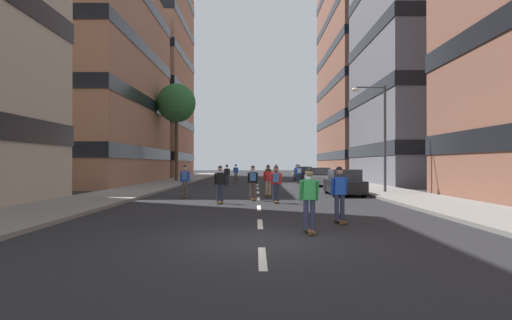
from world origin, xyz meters
The scene contains 26 objects.
ground_plane centered at (0.00, 27.75, 0.00)m, with size 166.49×166.49×0.00m, color black.
sidewalk_left centered at (-8.17, 31.22, 0.07)m, with size 3.84×76.31×0.14m, color gray.
sidewalk_right centered at (8.17, 31.22, 0.07)m, with size 3.84×76.31×0.14m, color gray.
lane_markings centered at (0.00, 28.00, 0.00)m, with size 0.16×62.20×0.01m.
building_left_mid centered at (-16.28, 30.20, 9.43)m, with size 12.49×21.76×18.69m.
building_left_far centered at (-16.28, 52.47, 14.01)m, with size 12.49×17.49×27.84m.
building_right_mid centered at (16.28, 30.20, 12.84)m, with size 12.49×16.42×25.49m.
building_right_far centered at (16.28, 52.47, 14.55)m, with size 12.49×23.75×28.91m.
parked_car_near centered at (5.05, 38.33, 0.70)m, with size 1.82×4.40×1.52m.
parked_car_mid centered at (5.05, 26.39, 0.70)m, with size 1.82×4.40×1.52m.
parked_car_far centered at (5.05, 15.46, 0.70)m, with size 1.82×4.40×1.52m.
street_tree_near centered at (-8.17, 34.46, 7.90)m, with size 3.90×3.90×9.78m.
streetlamp_right centered at (7.42, 16.65, 4.14)m, with size 2.13×0.30×6.50m.
skater_0 centered at (0.82, 23.57, 1.02)m, with size 0.57×0.92×1.78m.
skater_1 centered at (-4.01, 13.59, 1.02)m, with size 0.54×0.91×1.78m.
skater_2 centered at (1.30, 1.17, 0.98)m, with size 0.54×0.91×1.78m.
skater_3 centered at (-0.28, 11.82, 1.02)m, with size 0.56×0.92×1.78m.
skater_4 centered at (2.49, 3.19, 0.98)m, with size 0.56×0.92×1.78m.
skater_5 centered at (3.94, 33.82, 0.98)m, with size 0.54×0.91×1.78m.
skater_6 centered at (-2.25, 36.52, 0.98)m, with size 0.57×0.92×1.78m.
skater_7 centered at (0.56, 14.60, 0.98)m, with size 0.57×0.92×1.78m.
skater_8 centered at (-2.59, 27.19, 0.98)m, with size 0.54×0.91×1.78m.
skater_9 centered at (0.82, 10.33, 1.02)m, with size 0.54×0.91×1.78m.
skater_10 centered at (1.79, 32.19, 1.02)m, with size 0.54×0.91×1.78m.
skater_11 centered at (3.80, 30.24, 1.02)m, with size 0.56×0.92×1.78m.
skater_12 centered at (-1.81, 10.03, 0.98)m, with size 0.54×0.91×1.78m.
Camera 1 is at (-0.13, -10.91, 1.87)m, focal length 31.61 mm.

